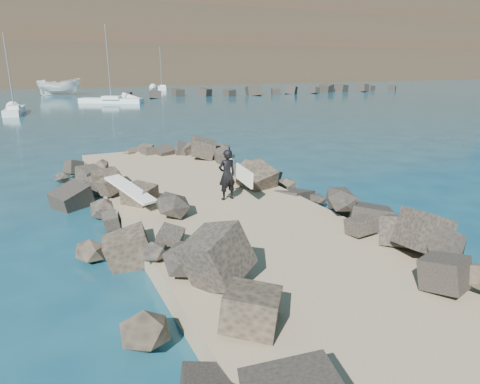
{
  "coord_description": "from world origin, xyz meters",
  "views": [
    {
      "loc": [
        -5.15,
        -11.51,
        5.0
      ],
      "look_at": [
        0.0,
        -1.0,
        1.5
      ],
      "focal_mm": 32.0,
      "sensor_mm": 36.0,
      "label": 1
    }
  ],
  "objects": [
    {
      "name": "surfboard_resting",
      "position": [
        -2.52,
        1.86,
        1.04
      ],
      "size": [
        1.31,
        2.24,
        0.07
      ],
      "primitive_type": "cube",
      "rotation": [
        0.0,
        0.0,
        0.37
      ],
      "color": "white",
      "rests_on": "riprap_left"
    },
    {
      "name": "sailboat_c",
      "position": [
        5.03,
        48.55,
        0.35
      ],
      "size": [
        8.13,
        6.23,
        10.1
      ],
      "color": "white",
      "rests_on": "ground"
    },
    {
      "name": "riprap_left",
      "position": [
        -2.9,
        -1.5,
        0.5
      ],
      "size": [
        2.6,
        22.0,
        1.0
      ],
      "primitive_type": "cube",
      "color": "black",
      "rests_on": "ground"
    },
    {
      "name": "jetty",
      "position": [
        0.0,
        -2.0,
        0.3
      ],
      "size": [
        6.0,
        26.0,
        0.6
      ],
      "primitive_type": "cube",
      "color": "#8C7759",
      "rests_on": "ground"
    },
    {
      "name": "breakwater_secondary",
      "position": [
        35.0,
        55.0,
        0.6
      ],
      "size": [
        52.0,
        4.0,
        1.2
      ],
      "primitive_type": "cube",
      "color": "black",
      "rests_on": "ground"
    },
    {
      "name": "surfer_with_board",
      "position": [
        0.62,
        1.13,
        1.46
      ],
      "size": [
        0.85,
        2.13,
        1.72
      ],
      "color": "black",
      "rests_on": "jetty"
    },
    {
      "name": "sailboat_d",
      "position": [
        20.02,
        76.29,
        0.35
      ],
      "size": [
        3.26,
        7.22,
        8.51
      ],
      "color": "white",
      "rests_on": "ground"
    },
    {
      "name": "ground",
      "position": [
        0.0,
        0.0,
        0.0
      ],
      "size": [
        800.0,
        800.0,
        0.0
      ],
      "primitive_type": "plane",
      "color": "#0F384C",
      "rests_on": "ground"
    },
    {
      "name": "riprap_right",
      "position": [
        2.9,
        -1.5,
        0.5
      ],
      "size": [
        2.6,
        22.0,
        1.0
      ],
      "primitive_type": "cube",
      "color": "#272421",
      "rests_on": "ground"
    },
    {
      "name": "sailboat_a",
      "position": [
        -6.44,
        39.42,
        0.35
      ],
      "size": [
        2.16,
        6.85,
        8.16
      ],
      "color": "white",
      "rests_on": "ground"
    },
    {
      "name": "headland",
      "position": [
        10.0,
        160.0,
        16.0
      ],
      "size": [
        360.0,
        140.0,
        32.0
      ],
      "primitive_type": "cube",
      "color": "#2D4919",
      "rests_on": "ground"
    },
    {
      "name": "boat_imported",
      "position": [
        0.03,
        68.25,
        1.36
      ],
      "size": [
        7.51,
        4.48,
        2.72
      ],
      "primitive_type": "imported",
      "rotation": [
        0.0,
        0.0,
        1.29
      ],
      "color": "silver",
      "rests_on": "ground"
    }
  ]
}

